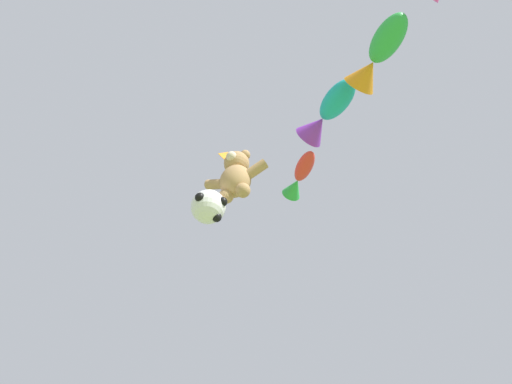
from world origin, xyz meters
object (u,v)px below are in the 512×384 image
fish_kite_emerald (376,57)px  teddy_bear_kite (236,175)px  fish_kite_crimson (299,177)px  soccer_ball_kite (209,207)px  fish_kite_teal (326,114)px  diamond_kite (233,161)px

fish_kite_emerald → teddy_bear_kite: bearing=161.8°
fish_kite_crimson → teddy_bear_kite: bearing=-144.2°
fish_kite_emerald → soccer_ball_kite: bearing=166.0°
soccer_ball_kite → fish_kite_teal: 4.98m
fish_kite_teal → diamond_kite: bearing=160.2°
teddy_bear_kite → fish_kite_crimson: (1.81, 1.31, 0.44)m
fish_kite_emerald → diamond_kite: diamond_kite is taller
fish_kite_crimson → fish_kite_emerald: size_ratio=0.90×
teddy_bear_kite → fish_kite_emerald: teddy_bear_kite is taller
fish_kite_crimson → soccer_ball_kite: bearing=-148.9°
soccer_ball_kite → diamond_kite: (-0.36, 1.74, 4.82)m
soccer_ball_kite → fish_kite_teal: size_ratio=0.47×
soccer_ball_kite → fish_kite_teal: fish_kite_teal is taller
teddy_bear_kite → fish_kite_teal: bearing=-1.6°
teddy_bear_kite → soccer_ball_kite: teddy_bear_kite is taller
fish_kite_crimson → diamond_kite: size_ratio=0.67×
fish_kite_emerald → diamond_kite: 7.58m
teddy_bear_kite → fish_kite_emerald: (5.15, -1.69, 0.51)m
soccer_ball_kite → diamond_kite: size_ratio=0.42×
teddy_bear_kite → soccer_ball_kite: size_ratio=2.01×
fish_kite_crimson → fish_kite_teal: fish_kite_teal is taller
teddy_bear_kite → fish_kite_crimson: size_ratio=1.25×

